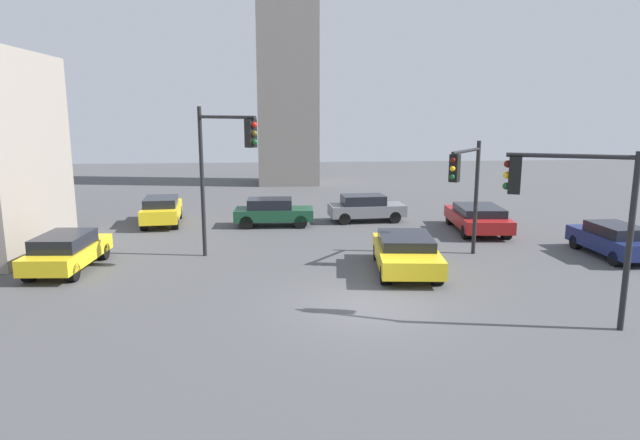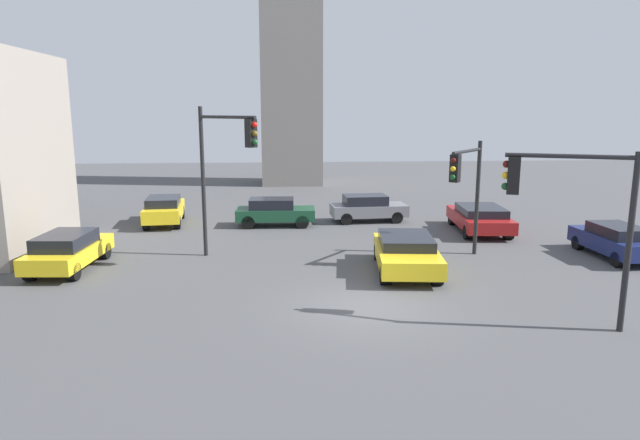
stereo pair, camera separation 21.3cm
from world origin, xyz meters
TOP-DOWN VIEW (x-y plane):
  - ground_plane at (0.00, 0.00)m, footprint 94.26×94.26m
  - traffic_light_0 at (5.03, -1.78)m, footprint 3.07×1.41m
  - traffic_light_1 at (-4.58, 5.41)m, footprint 2.34×2.46m
  - traffic_light_2 at (4.53, 4.81)m, footprint 1.90×2.28m
  - car_0 at (-2.80, 12.07)m, footprint 3.98×1.76m
  - car_1 at (-8.46, 12.95)m, footprint 2.16×4.26m
  - car_2 at (-10.30, 4.73)m, footprint 2.08×4.35m
  - car_3 at (2.01, 3.60)m, footprint 2.58×4.77m
  - car_4 at (7.03, 9.90)m, footprint 2.60×4.96m
  - car_5 at (10.70, 4.87)m, footprint 1.75×4.03m
  - car_6 at (2.08, 12.86)m, footprint 4.02×1.92m
  - skyline_tower at (-1.50, 29.06)m, footprint 4.64×4.64m

SIDE VIEW (x-z plane):
  - ground_plane at x=0.00m, z-range 0.00..0.00m
  - car_4 at x=7.03m, z-range 0.06..1.34m
  - car_3 at x=2.01m, z-range 0.06..1.36m
  - car_5 at x=10.70m, z-range 0.04..1.38m
  - car_2 at x=-10.30m, z-range 0.04..1.42m
  - car_6 at x=2.08m, z-range 0.03..1.44m
  - car_0 at x=-2.80m, z-range 0.04..1.44m
  - car_1 at x=-8.46m, z-range 0.06..1.48m
  - traffic_light_2 at x=4.53m, z-range 0.91..5.49m
  - traffic_light_0 at x=5.03m, z-range 1.06..5.82m
  - traffic_light_1 at x=-4.58m, z-range 1.15..7.06m
  - skyline_tower at x=-1.50m, z-range 0.00..24.96m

